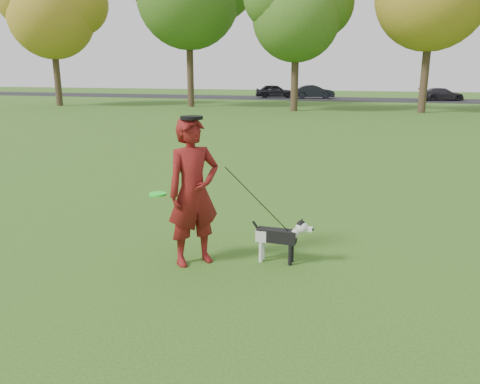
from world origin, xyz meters
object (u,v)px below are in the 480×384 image
(car_mid, at_px, (314,92))
(car_right, at_px, (442,94))
(man, at_px, (193,192))
(dog, at_px, (281,235))
(car_left, at_px, (275,91))

(car_mid, relative_size, car_right, 1.00)
(car_mid, height_order, car_right, car_mid)
(car_mid, bearing_deg, man, 172.15)
(car_right, bearing_deg, dog, 153.15)
(man, xyz_separation_m, car_left, (-8.10, 40.00, -0.33))
(man, xyz_separation_m, car_right, (7.03, 40.00, -0.43))
(man, distance_m, car_mid, 40.23)
(man, xyz_separation_m, car_mid, (-4.27, 40.00, -0.35))
(car_left, relative_size, car_right, 1.00)
(car_right, bearing_deg, car_mid, 71.61)
(dog, relative_size, car_mid, 0.23)
(car_left, bearing_deg, car_mid, -106.21)
(dog, bearing_deg, car_left, 103.10)
(car_left, bearing_deg, man, 175.23)
(man, bearing_deg, car_left, 55.42)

